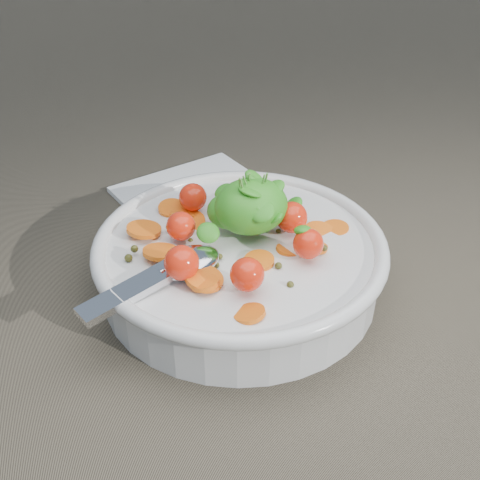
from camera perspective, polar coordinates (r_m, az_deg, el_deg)
name	(u,v)px	position (r m, az deg, el deg)	size (l,w,h in m)	color
ground	(211,277)	(0.63, -2.72, -3.55)	(6.00, 6.00, 0.00)	#695F4B
bowl	(240,259)	(0.60, -0.04, -1.83)	(0.31, 0.29, 0.12)	silver
napkin	(197,195)	(0.77, -4.07, 4.32)	(0.18, 0.16, 0.01)	white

